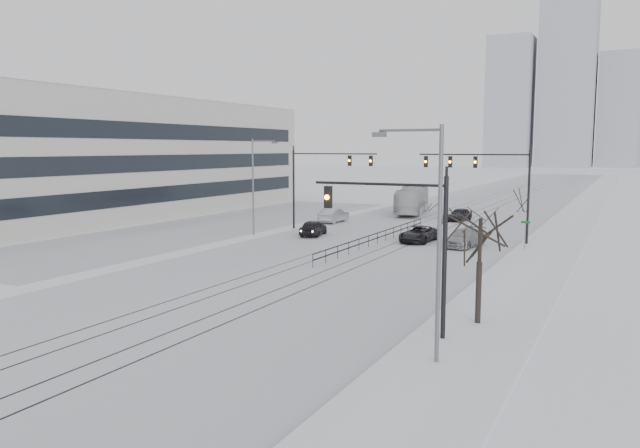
{
  "coord_description": "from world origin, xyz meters",
  "views": [
    {
      "loc": [
        19.26,
        -19.19,
        8.14
      ],
      "look_at": [
        1.04,
        17.04,
        3.2
      ],
      "focal_mm": 35.0,
      "sensor_mm": 36.0,
      "label": 1
    }
  ],
  "objects_px": {
    "sedan_sb_outer": "(334,216)",
    "box_truck": "(412,201)",
    "sedan_nb_right": "(465,238)",
    "sedan_nb_far": "(460,215)",
    "sedan_nb_front": "(419,234)",
    "sedan_sb_inner": "(313,228)",
    "bare_tree": "(480,230)",
    "traffic_mast_near": "(408,233)"
  },
  "relations": [
    {
      "from": "sedan_sb_outer",
      "to": "box_truck",
      "type": "bearing_deg",
      "value": -110.0
    },
    {
      "from": "sedan_nb_right",
      "to": "sedan_nb_far",
      "type": "relative_size",
      "value": 1.21
    },
    {
      "from": "sedan_sb_outer",
      "to": "sedan_nb_front",
      "type": "distance_m",
      "value": 16.0
    },
    {
      "from": "sedan_sb_outer",
      "to": "sedan_nb_front",
      "type": "bearing_deg",
      "value": 143.92
    },
    {
      "from": "sedan_sb_inner",
      "to": "sedan_nb_right",
      "type": "bearing_deg",
      "value": 168.24
    },
    {
      "from": "bare_tree",
      "to": "sedan_nb_right",
      "type": "height_order",
      "value": "bare_tree"
    },
    {
      "from": "sedan_sb_inner",
      "to": "sedan_nb_right",
      "type": "relative_size",
      "value": 0.86
    },
    {
      "from": "box_truck",
      "to": "bare_tree",
      "type": "bearing_deg",
      "value": 100.7
    },
    {
      "from": "sedan_sb_inner",
      "to": "box_truck",
      "type": "height_order",
      "value": "box_truck"
    },
    {
      "from": "sedan_sb_outer",
      "to": "box_truck",
      "type": "distance_m",
      "value": 13.48
    },
    {
      "from": "sedan_sb_outer",
      "to": "box_truck",
      "type": "height_order",
      "value": "box_truck"
    },
    {
      "from": "bare_tree",
      "to": "sedan_nb_right",
      "type": "bearing_deg",
      "value": 105.14
    },
    {
      "from": "traffic_mast_near",
      "to": "sedan_nb_far",
      "type": "distance_m",
      "value": 45.07
    },
    {
      "from": "traffic_mast_near",
      "to": "sedan_sb_outer",
      "type": "xyz_separation_m",
      "value": [
        -20.79,
        36.33,
        -3.78
      ]
    },
    {
      "from": "traffic_mast_near",
      "to": "sedan_nb_far",
      "type": "height_order",
      "value": "traffic_mast_near"
    },
    {
      "from": "sedan_sb_inner",
      "to": "sedan_sb_outer",
      "type": "distance_m",
      "value": 10.65
    },
    {
      "from": "bare_tree",
      "to": "sedan_sb_inner",
      "type": "xyz_separation_m",
      "value": [
        -20.42,
        23.04,
        -3.74
      ]
    },
    {
      "from": "sedan_sb_inner",
      "to": "sedan_sb_outer",
      "type": "bearing_deg",
      "value": -85.88
    },
    {
      "from": "box_truck",
      "to": "sedan_sb_outer",
      "type": "bearing_deg",
      "value": 57.93
    },
    {
      "from": "traffic_mast_near",
      "to": "sedan_sb_inner",
      "type": "relative_size",
      "value": 1.59
    },
    {
      "from": "sedan_nb_front",
      "to": "sedan_nb_right",
      "type": "bearing_deg",
      "value": -9.3
    },
    {
      "from": "sedan_nb_far",
      "to": "box_truck",
      "type": "distance_m",
      "value": 8.73
    },
    {
      "from": "sedan_nb_right",
      "to": "box_truck",
      "type": "height_order",
      "value": "box_truck"
    },
    {
      "from": "sedan_nb_far",
      "to": "sedan_sb_outer",
      "type": "bearing_deg",
      "value": -139.42
    },
    {
      "from": "sedan_nb_far",
      "to": "box_truck",
      "type": "xyz_separation_m",
      "value": [
        -7.2,
        4.85,
        0.95
      ]
    },
    {
      "from": "sedan_nb_front",
      "to": "sedan_nb_far",
      "type": "xyz_separation_m",
      "value": [
        -0.78,
        17.34,
        0.03
      ]
    },
    {
      "from": "bare_tree",
      "to": "sedan_nb_front",
      "type": "xyz_separation_m",
      "value": [
        -10.42,
        23.7,
        -3.8
      ]
    },
    {
      "from": "traffic_mast_near",
      "to": "box_truck",
      "type": "bearing_deg",
      "value": 108.11
    },
    {
      "from": "sedan_nb_front",
      "to": "sedan_sb_outer",
      "type": "bearing_deg",
      "value": 144.91
    },
    {
      "from": "sedan_nb_far",
      "to": "box_truck",
      "type": "relative_size",
      "value": 0.35
    },
    {
      "from": "bare_tree",
      "to": "sedan_sb_outer",
      "type": "distance_m",
      "value": 40.78
    },
    {
      "from": "bare_tree",
      "to": "sedan_nb_far",
      "type": "relative_size",
      "value": 1.44
    },
    {
      "from": "traffic_mast_near",
      "to": "bare_tree",
      "type": "relative_size",
      "value": 1.15
    },
    {
      "from": "sedan_nb_front",
      "to": "box_truck",
      "type": "distance_m",
      "value": 23.6
    },
    {
      "from": "sedan_nb_right",
      "to": "box_truck",
      "type": "xyz_separation_m",
      "value": [
        -12.22,
        23.03,
        0.93
      ]
    },
    {
      "from": "sedan_sb_outer",
      "to": "sedan_nb_right",
      "type": "relative_size",
      "value": 0.93
    },
    {
      "from": "bare_tree",
      "to": "sedan_nb_far",
      "type": "bearing_deg",
      "value": 105.27
    },
    {
      "from": "sedan_sb_inner",
      "to": "sedan_nb_far",
      "type": "height_order",
      "value": "sedan_sb_inner"
    },
    {
      "from": "sedan_nb_right",
      "to": "box_truck",
      "type": "relative_size",
      "value": 0.43
    },
    {
      "from": "sedan_nb_right",
      "to": "sedan_nb_far",
      "type": "height_order",
      "value": "sedan_nb_right"
    },
    {
      "from": "sedan_sb_inner",
      "to": "sedan_nb_far",
      "type": "xyz_separation_m",
      "value": [
        9.22,
        17.99,
        -0.03
      ]
    },
    {
      "from": "box_truck",
      "to": "traffic_mast_near",
      "type": "bearing_deg",
      "value": 96.96
    }
  ]
}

